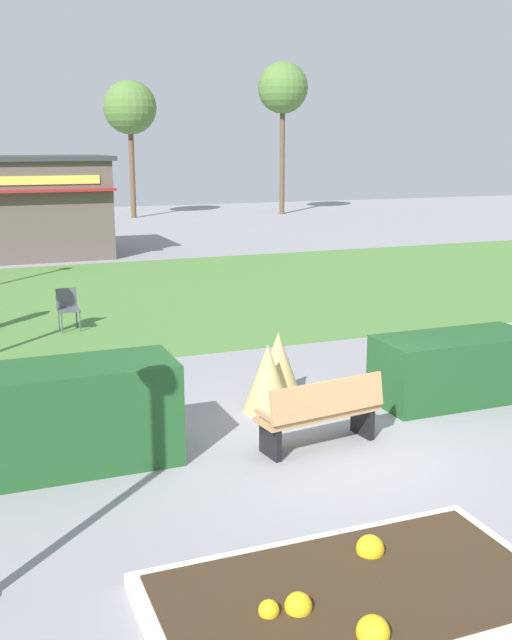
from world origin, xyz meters
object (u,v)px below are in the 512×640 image
(park_bench, at_px, (321,413))
(tree_right_bg, at_px, (130,108))
(trash_bin, at_px, (498,369))
(cafe_chair_west, at_px, (68,306))
(tree_left_bg, at_px, (283,89))

(park_bench, xyz_separation_m, tree_right_bg, (4.62, 32.34, 5.26))
(park_bench, bearing_deg, trash_bin, 15.23)
(park_bench, height_order, trash_bin, park_bench)
(cafe_chair_west, distance_m, tree_right_bg, 26.01)
(trash_bin, relative_size, cafe_chair_west, 0.86)
(tree_left_bg, height_order, tree_right_bg, tree_left_bg)
(tree_left_bg, relative_size, tree_right_bg, 1.16)
(trash_bin, xyz_separation_m, tree_left_bg, (9.40, 30.53, 6.48))
(park_bench, height_order, cafe_chair_west, park_bench)
(park_bench, distance_m, cafe_chair_west, 8.09)
(trash_bin, distance_m, tree_left_bg, 32.59)
(park_bench, relative_size, cafe_chair_west, 1.97)
(trash_bin, relative_size, tree_left_bg, 0.09)
(trash_bin, distance_m, tree_right_bg, 31.82)
(trash_bin, height_order, cafe_chair_west, cafe_chair_west)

